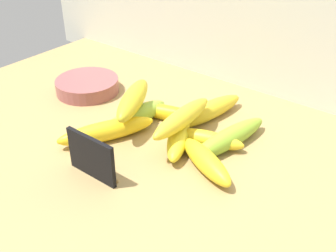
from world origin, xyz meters
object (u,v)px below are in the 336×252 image
at_px(banana_3, 167,112).
at_px(banana_8, 133,99).
at_px(banana_0, 136,116).
at_px(banana_1, 208,111).
at_px(banana_4, 107,131).
at_px(banana_2, 179,135).
at_px(chalkboard_sign, 92,158).
at_px(banana_7, 229,138).
at_px(fruit_bowl, 87,85).
at_px(banana_6, 206,139).
at_px(banana_5, 206,161).
at_px(banana_9, 182,118).

relative_size(banana_3, banana_8, 0.93).
xyz_separation_m(banana_0, banana_3, (0.04, 0.06, -0.00)).
distance_m(banana_1, banana_4, 0.23).
relative_size(banana_0, banana_2, 0.95).
relative_size(chalkboard_sign, banana_7, 0.53).
relative_size(fruit_bowl, banana_6, 1.00).
bearing_deg(banana_0, chalkboard_sign, -72.36).
bearing_deg(chalkboard_sign, banana_0, 107.64).
relative_size(banana_4, banana_8, 1.14).
xyz_separation_m(chalkboard_sign, banana_0, (-0.06, 0.18, -0.02)).
distance_m(banana_0, banana_5, 0.21).
bearing_deg(fruit_bowl, banana_6, -3.11).
bearing_deg(banana_0, banana_4, -96.56).
distance_m(banana_8, banana_9, 0.12).
bearing_deg(banana_6, banana_3, 164.06).
height_order(chalkboard_sign, banana_0, chalkboard_sign).
xyz_separation_m(banana_7, banana_8, (-0.20, -0.06, 0.04)).
bearing_deg(banana_1, banana_3, -142.03).
distance_m(chalkboard_sign, banana_5, 0.21).
distance_m(chalkboard_sign, banana_1, 0.30).
bearing_deg(banana_6, banana_4, -149.10).
bearing_deg(chalkboard_sign, banana_2, 71.65).
bearing_deg(fruit_bowl, banana_0, -12.37).
bearing_deg(banana_8, banana_6, 10.39).
bearing_deg(banana_5, banana_3, 149.28).
height_order(banana_6, banana_8, banana_8).
height_order(banana_1, banana_5, banana_1).
height_order(chalkboard_sign, banana_9, chalkboard_sign).
height_order(chalkboard_sign, banana_2, chalkboard_sign).
relative_size(banana_3, banana_6, 1.07).
bearing_deg(banana_6, banana_0, -171.49).
bearing_deg(banana_1, banana_0, -133.01).
distance_m(fruit_bowl, banana_8, 0.21).
relative_size(fruit_bowl, banana_2, 0.88).
bearing_deg(banana_4, banana_6, 30.90).
relative_size(banana_1, banana_8, 1.12).
bearing_deg(banana_3, banana_7, -3.05).
bearing_deg(banana_3, banana_9, -34.39).
xyz_separation_m(banana_0, banana_9, (0.12, 0.00, 0.04)).
relative_size(banana_3, banana_4, 0.82).
distance_m(banana_7, banana_9, 0.10).
relative_size(banana_0, banana_6, 1.09).
relative_size(chalkboard_sign, banana_4, 0.54).
height_order(chalkboard_sign, banana_4, chalkboard_sign).
bearing_deg(banana_7, banana_6, -143.86).
xyz_separation_m(fruit_bowl, banana_6, (0.37, -0.02, 0.00)).
height_order(banana_0, banana_5, banana_0).
distance_m(chalkboard_sign, banana_4, 0.12).
relative_size(chalkboard_sign, banana_5, 0.71).
distance_m(banana_2, banana_8, 0.13).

